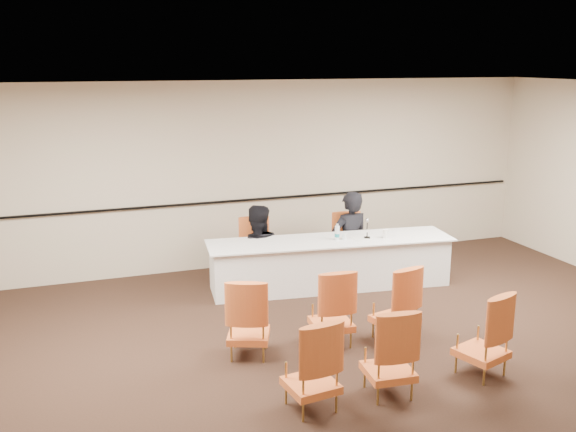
% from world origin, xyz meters
% --- Properties ---
extents(floor, '(10.00, 10.00, 0.00)m').
position_xyz_m(floor, '(0.00, 0.00, 0.00)').
color(floor, black).
rests_on(floor, ground).
extents(ceiling, '(10.00, 10.00, 0.00)m').
position_xyz_m(ceiling, '(0.00, 0.00, 3.00)').
color(ceiling, silver).
rests_on(ceiling, ground).
extents(wall_back, '(10.00, 0.04, 3.00)m').
position_xyz_m(wall_back, '(0.00, 4.00, 1.50)').
color(wall_back, '#C4AF9A').
rests_on(wall_back, ground).
extents(wall_rail, '(9.80, 0.04, 0.03)m').
position_xyz_m(wall_rail, '(0.00, 3.96, 1.10)').
color(wall_rail, black).
rests_on(wall_rail, wall_back).
extents(panel_table, '(3.71, 1.26, 0.73)m').
position_xyz_m(panel_table, '(0.80, 2.54, 0.36)').
color(panel_table, silver).
rests_on(panel_table, ground).
extents(panelist_main, '(0.69, 0.50, 1.77)m').
position_xyz_m(panelist_main, '(1.33, 3.02, 0.44)').
color(panelist_main, black).
rests_on(panelist_main, ground).
extents(panelist_main_chair, '(0.56, 0.56, 0.95)m').
position_xyz_m(panelist_main_chair, '(1.33, 3.02, 0.47)').
color(panelist_main_chair, orange).
rests_on(panelist_main_chair, ground).
extents(panelist_second, '(0.93, 0.80, 1.68)m').
position_xyz_m(panelist_second, '(-0.15, 3.20, 0.34)').
color(panelist_second, black).
rests_on(panelist_second, ground).
extents(panelist_second_chair, '(0.56, 0.56, 0.95)m').
position_xyz_m(panelist_second_chair, '(-0.15, 3.20, 0.47)').
color(panelist_second_chair, orange).
rests_on(panelist_second_chair, ground).
extents(papers, '(0.32, 0.25, 0.00)m').
position_xyz_m(papers, '(1.26, 2.45, 0.73)').
color(papers, white).
rests_on(papers, panel_table).
extents(microphone, '(0.17, 0.22, 0.27)m').
position_xyz_m(microphone, '(1.33, 2.43, 0.86)').
color(microphone, black).
rests_on(microphone, panel_table).
extents(water_bottle, '(0.08, 0.08, 0.24)m').
position_xyz_m(water_bottle, '(0.88, 2.50, 0.85)').
color(water_bottle, teal).
rests_on(water_bottle, panel_table).
extents(drinking_glass, '(0.07, 0.07, 0.10)m').
position_xyz_m(drinking_glass, '(0.99, 2.48, 0.78)').
color(drinking_glass, silver).
rests_on(drinking_glass, panel_table).
extents(coffee_cup, '(0.09, 0.09, 0.13)m').
position_xyz_m(coffee_cup, '(1.59, 2.34, 0.80)').
color(coffee_cup, white).
rests_on(coffee_cup, panel_table).
extents(aud_chair_front_left, '(0.65, 0.65, 0.95)m').
position_xyz_m(aud_chair_front_left, '(-0.99, 0.72, 0.47)').
color(aud_chair_front_left, orange).
rests_on(aud_chair_front_left, ground).
extents(aud_chair_front_mid, '(0.53, 0.53, 0.95)m').
position_xyz_m(aud_chair_front_mid, '(0.03, 0.70, 0.47)').
color(aud_chair_front_mid, orange).
rests_on(aud_chair_front_mid, ground).
extents(aud_chair_front_right, '(0.60, 0.60, 0.95)m').
position_xyz_m(aud_chair_front_right, '(0.79, 0.55, 0.47)').
color(aud_chair_front_right, orange).
rests_on(aud_chair_front_right, ground).
extents(aud_chair_back_left, '(0.56, 0.56, 0.95)m').
position_xyz_m(aud_chair_back_left, '(-0.74, -0.59, 0.47)').
color(aud_chair_back_left, orange).
rests_on(aud_chair_back_left, ground).
extents(aud_chair_back_mid, '(0.54, 0.54, 0.95)m').
position_xyz_m(aud_chair_back_mid, '(0.09, -0.59, 0.47)').
color(aud_chair_back_mid, orange).
rests_on(aud_chair_back_mid, ground).
extents(aud_chair_back_right, '(0.63, 0.63, 0.95)m').
position_xyz_m(aud_chair_back_right, '(1.23, -0.55, 0.47)').
color(aud_chair_back_right, orange).
rests_on(aud_chair_back_right, ground).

